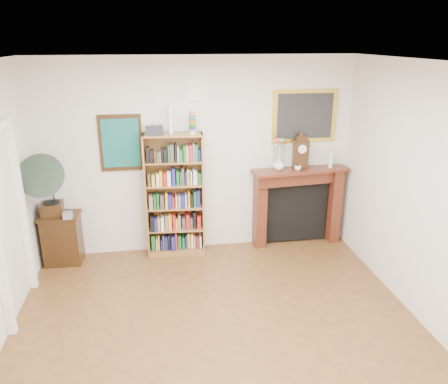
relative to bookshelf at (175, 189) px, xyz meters
The scene contains 15 objects.
room 2.39m from the bookshelf, 81.51° to the right, with size 4.51×5.01×2.81m.
door_casing 2.19m from the bookshelf, 148.61° to the right, with size 0.08×1.02×2.17m.
teal_poster 0.97m from the bookshelf, 168.24° to the left, with size 0.58×0.04×0.78m.
small_picture 1.41m from the bookshelf, 22.78° to the left, with size 0.26×0.04×0.30m.
gilt_painting 2.13m from the bookshelf, ahead, with size 0.95×0.04×0.75m.
bookshelf is the anchor object (origin of this frame).
side_cabinet 1.71m from the bookshelf, behind, with size 0.53×0.39×0.72m, color black.
fireplace 1.86m from the bookshelf, ahead, with size 1.45×0.47×1.21m.
gramophone 1.70m from the bookshelf, behind, with size 0.62×0.75×0.93m.
cd_stack 1.48m from the bookshelf, behind, with size 0.12×0.12×0.08m, color #A3A4AE.
mantel_clock 1.88m from the bookshelf, ahead, with size 0.21×0.13×0.49m.
flower_vase 1.54m from the bookshelf, ahead, with size 0.17×0.17×0.17m, color white.
teacup 1.79m from the bookshelf, ahead, with size 0.09×0.09×0.07m, color white.
bottle_left 2.32m from the bookshelf, ahead, with size 0.07×0.07×0.24m, color silver.
bottle_right 2.32m from the bookshelf, ahead, with size 0.06×0.06×0.20m, color silver.
Camera 1 is at (-0.57, -3.51, 3.01)m, focal length 35.00 mm.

